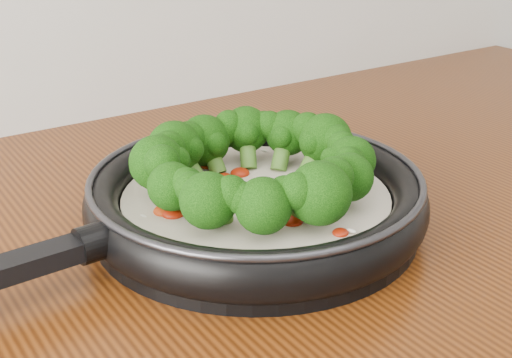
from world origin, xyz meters
TOP-DOWN VIEW (x-y plane):
  - skillet at (-0.07, 1.09)m, footprint 0.52×0.35m

SIDE VIEW (x-z plane):
  - skillet at x=-0.07m, z-range 0.89..0.99m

